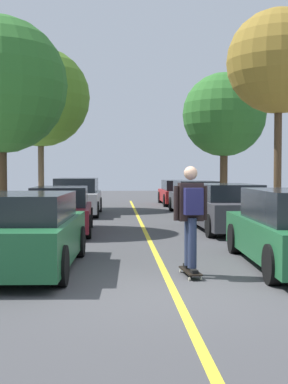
# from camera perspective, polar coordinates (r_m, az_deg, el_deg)

# --- Properties ---
(ground) EXTENTS (80.00, 80.00, 0.00)m
(ground) POSITION_cam_1_polar(r_m,az_deg,el_deg) (7.83, 3.27, -10.82)
(ground) COLOR #424244
(center_line) EXTENTS (0.12, 39.20, 0.01)m
(center_line) POSITION_cam_1_polar(r_m,az_deg,el_deg) (11.74, 1.11, -6.40)
(center_line) COLOR gold
(center_line) RESTS_ON ground
(parked_car_left_nearest) EXTENTS (1.92, 4.22, 1.38)m
(parked_car_left_nearest) POSITION_cam_1_polar(r_m,az_deg,el_deg) (9.57, -12.83, -4.33)
(parked_car_left_nearest) COLOR #1E5B33
(parked_car_left_nearest) RESTS_ON ground
(parked_car_left_near) EXTENTS (1.93, 4.14, 1.33)m
(parked_car_left_near) POSITION_cam_1_polar(r_m,az_deg,el_deg) (15.19, -9.18, -2.00)
(parked_car_left_near) COLOR maroon
(parked_car_left_near) RESTS_ON ground
(parked_car_left_far) EXTENTS (1.95, 4.41, 1.50)m
(parked_car_left_far) POSITION_cam_1_polar(r_m,az_deg,el_deg) (21.36, -7.40, -0.52)
(parked_car_left_far) COLOR #B7B7BC
(parked_car_left_far) RESTS_ON ground
(parked_car_right_near) EXTENTS (2.01, 4.70, 1.40)m
(parked_car_right_near) POSITION_cam_1_polar(r_m,az_deg,el_deg) (15.75, 9.08, -1.70)
(parked_car_right_near) COLOR #38383D
(parked_car_right_near) RESTS_ON ground
(parked_car_right_far) EXTENTS (1.91, 4.21, 1.38)m
(parked_car_right_far) POSITION_cam_1_polar(r_m,az_deg,el_deg) (21.86, 5.66, -0.62)
(parked_car_right_far) COLOR #38383D
(parked_car_right_far) RESTS_ON ground
(parked_car_right_farthest) EXTENTS (1.90, 4.69, 1.31)m
(parked_car_right_farthest) POSITION_cam_1_polar(r_m,az_deg,el_deg) (27.69, 3.81, -0.05)
(parked_car_right_farthest) COLOR maroon
(parked_car_right_farthest) RESTS_ON ground
(street_tree_left_near) EXTENTS (4.50, 4.50, 7.27)m
(street_tree_left_near) POSITION_cam_1_polar(r_m,az_deg,el_deg) (24.52, -11.31, 10.15)
(street_tree_left_near) COLOR brown
(street_tree_left_near) RESTS_ON sidewalk_left
(street_tree_right_nearest) EXTENTS (3.30, 3.30, 6.77)m
(street_tree_right_nearest) POSITION_cam_1_polar(r_m,az_deg,el_deg) (17.45, 14.60, 13.67)
(street_tree_right_nearest) COLOR #4C3823
(street_tree_right_nearest) RESTS_ON sidewalk_right
(street_tree_right_near) EXTENTS (3.99, 3.99, 6.35)m
(street_tree_right_near) POSITION_cam_1_polar(r_m,az_deg,el_deg) (25.31, 8.80, 8.37)
(street_tree_right_near) COLOR #4C3823
(street_tree_right_near) RESTS_ON sidewalk_right
(skateboard) EXTENTS (0.30, 0.86, 0.10)m
(skateboard) POSITION_cam_1_polar(r_m,az_deg,el_deg) (8.89, 5.12, -8.66)
(skateboard) COLOR black
(skateboard) RESTS_ON ground
(skateboarder) EXTENTS (0.59, 0.71, 1.76)m
(skateboarder) POSITION_cam_1_polar(r_m,az_deg,el_deg) (8.73, 5.19, -2.16)
(skateboarder) COLOR black
(skateboarder) RESTS_ON skateboard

